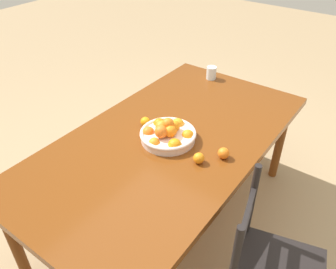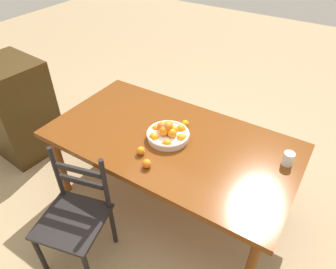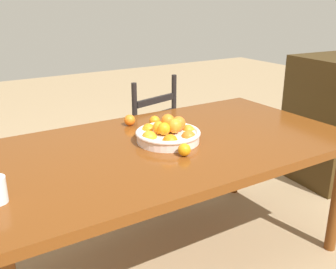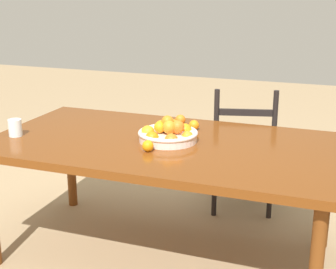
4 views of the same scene
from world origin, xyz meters
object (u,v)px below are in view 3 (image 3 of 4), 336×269
Objects in this scene: dining_table at (166,154)px; orange_loose_0 at (155,121)px; chair_near_window at (141,138)px; cabinet at (335,120)px; orange_loose_2 at (184,150)px; orange_loose_1 at (130,120)px; fruit_bowl at (168,133)px.

dining_table is 31.51× the size of orange_loose_0.
chair_near_window is 0.90× the size of cabinet.
orange_loose_2 is at bearing -162.14° from cabinet.
orange_loose_2 is at bearing 58.70° from chair_near_window.
orange_loose_1 is (-1.80, 0.15, 0.25)m from cabinet.
chair_near_window is 0.93m from fruit_bowl.
cabinet is 1.78m from fruit_bowl.
orange_loose_0 is at bearing 76.79° from orange_loose_2.
fruit_bowl is (-1.75, -0.21, 0.27)m from cabinet.
fruit_bowl reaches higher than dining_table.
chair_near_window reaches higher than dining_table.
fruit_bowl is 5.43× the size of orange_loose_0.
orange_loose_0 reaches higher than orange_loose_2.
chair_near_window is 13.94× the size of orange_loose_1.
cabinet reaches higher than fruit_bowl.
fruit_bowl reaches higher than orange_loose_1.
orange_loose_1 is 1.06× the size of orange_loose_2.
orange_loose_2 is at bearing -89.26° from orange_loose_1.
dining_table is 0.22m from orange_loose_2.
cabinet is (1.77, 0.22, -0.16)m from dining_table.
chair_near_window is at bearing 69.85° from orange_loose_0.
dining_table is 1.79m from cabinet.
chair_near_window reaches higher than fruit_bowl.
cabinet is 15.43× the size of orange_loose_1.
dining_table is at bearing 84.29° from orange_loose_2.
fruit_bowl is 5.21× the size of orange_loose_1.
chair_near_window is at bearing 73.00° from orange_loose_2.
orange_loose_0 is (0.07, 0.27, -0.02)m from fruit_bowl.
cabinet reaches higher than orange_loose_0.
chair_near_window is 2.68× the size of fruit_bowl.
chair_near_window reaches higher than orange_loose_0.
orange_loose_1 reaches higher than dining_table.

